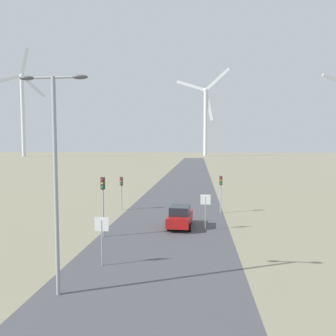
# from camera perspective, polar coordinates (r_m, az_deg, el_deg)

# --- Properties ---
(road_surface) EXTENTS (10.00, 240.00, 0.01)m
(road_surface) POSITION_cam_1_polar(r_m,az_deg,el_deg) (54.29, 2.69, -3.22)
(road_surface) COLOR #47474C
(road_surface) RESTS_ON ground
(streetlamp) EXTENTS (3.12, 0.32, 9.89)m
(streetlamp) POSITION_cam_1_polar(r_m,az_deg,el_deg) (15.42, -19.04, 1.42)
(streetlamp) COLOR #93999E
(streetlamp) RESTS_ON ground
(stop_sign_near) EXTENTS (0.81, 0.07, 2.80)m
(stop_sign_near) POSITION_cam_1_polar(r_m,az_deg,el_deg) (19.16, -11.47, -10.82)
(stop_sign_near) COLOR #93999E
(stop_sign_near) RESTS_ON ground
(stop_sign_far) EXTENTS (0.81, 0.07, 2.90)m
(stop_sign_far) POSITION_cam_1_polar(r_m,az_deg,el_deg) (26.53, 6.54, -6.46)
(stop_sign_far) COLOR #93999E
(stop_sign_far) RESTS_ON ground
(traffic_light_post_near_left) EXTENTS (0.28, 0.34, 4.47)m
(traffic_light_post_near_left) POSITION_cam_1_polar(r_m,az_deg,el_deg) (24.73, -11.27, -4.38)
(traffic_light_post_near_left) COLOR #93999E
(traffic_light_post_near_left) RESTS_ON ground
(traffic_light_post_near_right) EXTENTS (0.28, 0.34, 3.75)m
(traffic_light_post_near_right) POSITION_cam_1_polar(r_m,az_deg,el_deg) (33.27, 9.19, -3.09)
(traffic_light_post_near_right) COLOR #93999E
(traffic_light_post_near_right) RESTS_ON ground
(traffic_light_post_mid_left) EXTENTS (0.28, 0.34, 3.49)m
(traffic_light_post_mid_left) POSITION_cam_1_polar(r_m,az_deg,el_deg) (34.80, -8.12, -3.08)
(traffic_light_post_mid_left) COLOR #93999E
(traffic_light_post_mid_left) RESTS_ON ground
(car_approaching) EXTENTS (2.06, 4.21, 1.83)m
(car_approaching) POSITION_cam_1_polar(r_m,az_deg,el_deg) (27.45, 2.10, -8.46)
(car_approaching) COLOR maroon
(car_approaching) RESTS_ON ground
(wind_turbine_far_left) EXTENTS (27.94, 11.69, 64.82)m
(wind_turbine_far_left) POSITION_cam_1_polar(r_m,az_deg,el_deg) (217.40, -23.99, 9.53)
(wind_turbine_far_left) COLOR silver
(wind_turbine_far_left) RESTS_ON ground
(wind_turbine_left) EXTENTS (33.34, 3.28, 54.53)m
(wind_turbine_left) POSITION_cam_1_polar(r_m,az_deg,el_deg) (209.37, 6.54, 9.17)
(wind_turbine_left) COLOR silver
(wind_turbine_left) RESTS_ON ground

